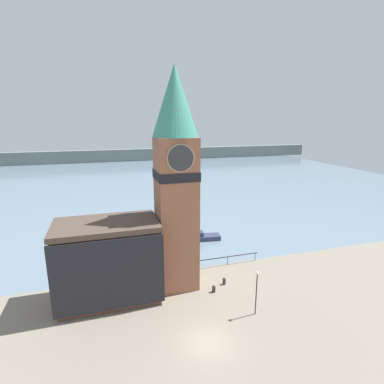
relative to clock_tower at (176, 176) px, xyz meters
The scene contains 10 objects.
ground_plane 15.19m from the clock_tower, 88.68° to the right, with size 160.00×160.00×0.00m, color gray.
water 63.91m from the clock_tower, 89.80° to the left, with size 160.00×120.00×0.00m.
far_shoreline 103.21m from the clock_tower, 89.88° to the left, with size 180.00×3.00×5.00m.
pier_railing 13.35m from the clock_tower, 19.73° to the left, with size 8.17×0.08×1.09m.
clock_tower is the anchor object (origin of this frame).
pier_building 10.66m from the clock_tower, behind, with size 9.96×5.93×7.95m.
boat_near 17.07m from the clock_tower, 60.40° to the left, with size 5.74×2.44×1.28m.
mooring_bollard_near 12.65m from the clock_tower, 17.94° to the right, with size 0.35×0.35×0.78m.
mooring_bollard_far 12.32m from the clock_tower, 39.07° to the right, with size 0.38×0.38×0.76m.
lamp_post 12.82m from the clock_tower, 51.79° to the right, with size 0.32×0.32×4.31m.
Camera 1 is at (-7.11, -19.34, 17.52)m, focal length 28.00 mm.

